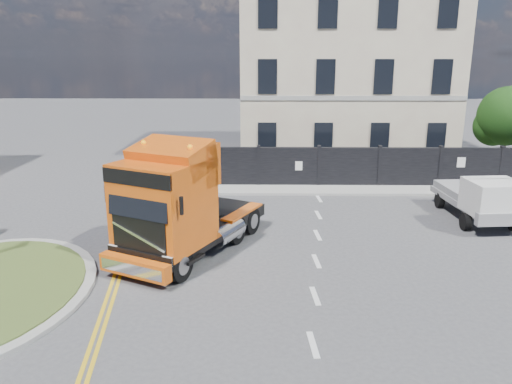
{
  "coord_description": "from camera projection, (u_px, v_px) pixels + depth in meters",
  "views": [
    {
      "loc": [
        1.2,
        -15.32,
        6.46
      ],
      "look_at": [
        0.97,
        1.46,
        1.8
      ],
      "focal_mm": 35.0,
      "sensor_mm": 36.0,
      "label": 1
    }
  ],
  "objects": [
    {
      "name": "ground",
      "position": [
        226.0,
        256.0,
        16.51
      ],
      "size": [
        120.0,
        120.0,
        0.0
      ],
      "primitive_type": "plane",
      "color": "#424244",
      "rests_on": "ground"
    },
    {
      "name": "georgian_building",
      "position": [
        341.0,
        65.0,
        30.78
      ],
      "size": [
        12.3,
        10.3,
        12.8
      ],
      "color": "beige",
      "rests_on": "ground"
    },
    {
      "name": "hoarding_fence",
      "position": [
        370.0,
        167.0,
        24.83
      ],
      "size": [
        18.8,
        0.25,
        2.0
      ],
      "color": "black",
      "rests_on": "ground"
    },
    {
      "name": "tree",
      "position": [
        504.0,
        119.0,
        27.16
      ],
      "size": [
        3.2,
        3.2,
        4.8
      ],
      "color": "#382619",
      "rests_on": "ground"
    },
    {
      "name": "flatbed_pickup",
      "position": [
        486.0,
        200.0,
        19.18
      ],
      "size": [
        2.18,
        4.74,
        1.92
      ],
      "rotation": [
        0.0,
        0.0,
        0.08
      ],
      "color": "gray",
      "rests_on": "ground"
    },
    {
      "name": "pavement_far",
      "position": [
        361.0,
        190.0,
        24.22
      ],
      "size": [
        20.0,
        1.6,
        0.12
      ],
      "primitive_type": "cube",
      "color": "gray",
      "rests_on": "ground"
    },
    {
      "name": "truck",
      "position": [
        176.0,
        209.0,
        15.87
      ],
      "size": [
        4.9,
        6.74,
        3.8
      ],
      "rotation": [
        0.0,
        0.0,
        -0.45
      ],
      "color": "black",
      "rests_on": "ground"
    }
  ]
}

